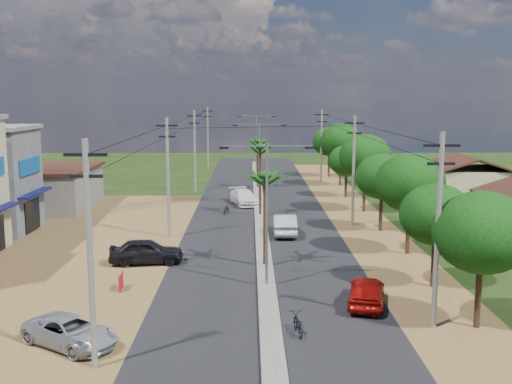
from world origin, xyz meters
TOP-DOWN VIEW (x-y plane):
  - ground at (0.00, 0.00)m, footprint 160.00×160.00m
  - road at (0.00, 15.00)m, footprint 12.00×110.00m
  - median at (0.00, 18.00)m, footprint 1.00×90.00m
  - dirt_lot_west at (-15.00, 8.00)m, footprint 18.00×46.00m
  - dirt_shoulder_east at (8.50, 15.00)m, footprint 5.00×90.00m
  - low_shed at (-21.00, 24.00)m, footprint 10.40×10.40m
  - house_east_far at (21.00, 28.00)m, footprint 7.60×7.50m
  - tree_east_a at (9.50, -6.00)m, footprint 4.40×4.40m
  - tree_east_b at (9.30, 0.00)m, footprint 4.00×4.00m
  - tree_east_c at (9.70, 7.00)m, footprint 4.60×4.60m
  - tree_east_d at (9.40, 14.00)m, footprint 4.20×4.20m
  - tree_east_e at (9.60, 22.00)m, footprint 4.80×4.80m
  - tree_east_f at (9.20, 30.00)m, footprint 3.80×3.80m
  - tree_east_g at (9.80, 38.00)m, footprint 5.00×5.00m
  - tree_east_h at (9.50, 46.00)m, footprint 4.40×4.40m
  - palm_median_near at (0.00, 4.00)m, footprint 2.00×2.00m
  - palm_median_mid at (0.00, 20.00)m, footprint 2.00×2.00m
  - palm_median_far at (0.00, 36.00)m, footprint 2.00×2.00m
  - streetlight_near at (0.00, 0.00)m, footprint 5.10×0.18m
  - streetlight_mid at (0.00, 25.00)m, footprint 5.10×0.18m
  - streetlight_far at (0.00, 50.00)m, footprint 5.10×0.18m
  - utility_pole_w_a at (-7.00, -10.00)m, footprint 1.60×0.24m
  - utility_pole_w_b at (-7.00, 12.00)m, footprint 1.60×0.24m
  - utility_pole_w_c at (-7.00, 34.00)m, footprint 1.60×0.24m
  - utility_pole_w_d at (-7.00, 55.00)m, footprint 1.60×0.24m
  - utility_pole_e_a at (7.50, -6.00)m, footprint 1.60×0.24m
  - utility_pole_e_b at (7.50, 16.00)m, footprint 1.60×0.24m
  - utility_pole_e_c at (7.50, 38.00)m, footprint 1.60×0.24m
  - car_red_near at (5.00, -2.97)m, footprint 2.69×4.65m
  - car_silver_mid at (1.75, 12.78)m, footprint 1.75×4.87m
  - car_white_far at (-1.50, 25.59)m, footprint 3.37×5.42m
  - car_parked_silver at (-8.56, -7.89)m, footprint 4.86×4.19m
  - car_parked_dark at (-7.50, 4.80)m, footprint 4.81×2.37m
  - moto_rider_east at (1.20, -6.70)m, footprint 0.81×1.82m
  - moto_rider_west_a at (-3.03, 21.04)m, footprint 0.93×1.78m
  - moto_rider_west_b at (-1.20, 30.87)m, footprint 1.18×1.89m
  - roadside_sign at (-8.00, -0.44)m, footprint 0.11×1.10m

SIDE VIEW (x-z plane):
  - ground at x=0.00m, z-range 0.00..0.00m
  - dirt_shoulder_east at x=8.50m, z-range 0.00..0.03m
  - dirt_lot_west at x=-15.00m, z-range 0.00..0.04m
  - road at x=0.00m, z-range 0.00..0.04m
  - median at x=0.00m, z-range 0.00..0.18m
  - moto_rider_west_a at x=-3.03m, z-range 0.00..0.89m
  - roadside_sign at x=-8.00m, z-range 0.00..0.91m
  - moto_rider_east at x=1.20m, z-range 0.00..0.93m
  - moto_rider_west_b at x=-1.20m, z-range 0.00..1.10m
  - car_parked_silver at x=-8.56m, z-range 0.00..1.24m
  - car_white_far at x=-1.50m, z-range 0.00..1.47m
  - car_red_near at x=5.00m, z-range 0.00..1.49m
  - car_parked_dark at x=-7.50m, z-range 0.00..1.58m
  - car_silver_mid at x=1.75m, z-range 0.00..1.60m
  - low_shed at x=-21.00m, z-range -0.01..3.94m
  - house_east_far at x=21.00m, z-range 0.09..4.69m
  - tree_east_f at x=9.20m, z-range 1.13..6.64m
  - tree_east_b at x=9.30m, z-range 1.20..7.03m
  - tree_east_d at x=9.40m, z-range 1.27..7.41m
  - tree_east_a at x=9.50m, z-range 1.30..7.67m
  - tree_east_h at x=9.50m, z-range 1.38..7.90m
  - utility_pole_w_a at x=-7.00m, z-range 0.26..9.26m
  - utility_pole_w_b at x=-7.00m, z-range 0.26..9.26m
  - utility_pole_w_c at x=-7.00m, z-range 0.26..9.26m
  - utility_pole_w_d at x=-7.00m, z-range 0.26..9.26m
  - utility_pole_e_a at x=7.50m, z-range 0.26..9.26m
  - utility_pole_e_b at x=7.50m, z-range 0.26..9.26m
  - utility_pole_e_c at x=7.50m, z-range 0.26..9.26m
  - streetlight_near at x=0.00m, z-range 0.79..8.79m
  - streetlight_mid at x=0.00m, z-range 0.79..8.79m
  - streetlight_far at x=0.00m, z-range 0.79..8.79m
  - tree_east_c at x=9.70m, z-range 1.45..8.28m
  - tree_east_e at x=9.60m, z-range 1.52..8.66m
  - tree_east_g at x=9.80m, z-range 1.55..8.93m
  - palm_median_far at x=0.00m, z-range 2.34..8.19m
  - palm_median_near at x=0.00m, z-range 2.46..8.61m
  - palm_median_mid at x=0.00m, z-range 2.62..9.17m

